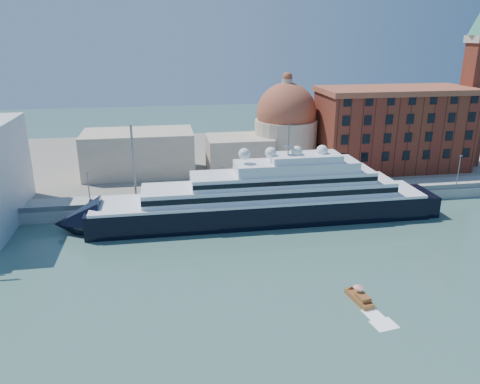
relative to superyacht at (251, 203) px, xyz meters
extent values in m
plane|color=#376056|center=(-5.21, -23.00, -4.33)|extent=(400.00, 400.00, 0.00)
cube|color=gray|center=(-5.21, 11.00, -3.08)|extent=(180.00, 10.00, 2.50)
cube|color=slate|center=(-5.21, 52.00, -3.33)|extent=(260.00, 72.00, 2.00)
cube|color=slate|center=(-5.21, 6.50, -1.23)|extent=(180.00, 0.10, 1.20)
cube|color=black|center=(2.28, 0.00, -2.23)|extent=(74.37, 11.44, 6.20)
cone|color=black|center=(-36.81, 0.00, -2.23)|extent=(9.53, 11.44, 11.44)
cube|color=black|center=(39.47, 0.00, -2.42)|extent=(5.72, 10.49, 5.72)
cube|color=white|center=(2.28, 0.00, 1.11)|extent=(72.47, 11.63, 0.57)
cube|color=white|center=(4.19, 0.00, 2.82)|extent=(55.30, 9.53, 2.86)
cube|color=black|center=(4.19, -4.76, 2.82)|extent=(55.30, 0.15, 1.14)
cube|color=white|center=(7.05, 0.00, 5.49)|extent=(40.05, 8.58, 2.48)
cube|color=white|center=(9.91, 0.00, 7.88)|extent=(26.70, 7.63, 2.29)
cube|color=white|center=(11.82, 0.00, 9.78)|extent=(15.26, 6.67, 1.53)
cylinder|color=slate|center=(8.00, 0.00, 13.79)|extent=(0.29, 0.29, 6.67)
sphere|color=white|center=(-1.53, 0.00, 11.12)|extent=(2.48, 2.48, 2.48)
sphere|color=white|center=(4.19, 0.00, 11.12)|extent=(2.48, 2.48, 2.48)
sphere|color=white|center=(9.91, 0.00, 11.12)|extent=(2.48, 2.48, 2.48)
sphere|color=white|center=(15.63, 0.00, 11.12)|extent=(2.48, 2.48, 2.48)
cube|color=brown|center=(10.58, -34.92, -4.00)|extent=(2.77, 5.91, 0.95)
cube|color=brown|center=(10.73, -35.85, -3.19)|extent=(1.87, 2.58, 0.76)
cylinder|color=slate|center=(10.51, -34.45, -2.81)|extent=(0.06, 0.06, 1.51)
cone|color=red|center=(10.51, -34.45, -1.96)|extent=(1.70, 1.70, 0.38)
cube|color=maroon|center=(46.79, 29.00, 8.67)|extent=(42.00, 18.00, 22.00)
cube|color=brown|center=(46.79, 29.00, 20.17)|extent=(43.00, 19.00, 1.50)
cube|color=maroon|center=(70.79, 29.00, 15.17)|extent=(6.00, 6.00, 35.00)
cylinder|color=beige|center=(16.79, 35.00, 4.67)|extent=(18.00, 18.00, 14.00)
sphere|color=brown|center=(16.79, 35.00, 13.67)|extent=(17.00, 17.00, 17.00)
cylinder|color=beige|center=(16.79, 35.00, 21.67)|extent=(3.00, 3.00, 3.00)
cube|color=beige|center=(2.79, 33.00, 2.67)|extent=(18.00, 14.00, 10.00)
cube|color=beige|center=(-25.21, 35.00, 3.67)|extent=(30.00, 16.00, 12.00)
cylinder|color=slate|center=(-35.21, 8.00, 2.17)|extent=(0.24, 0.24, 8.00)
cube|color=slate|center=(-35.21, 8.00, 6.27)|extent=(0.80, 0.30, 0.25)
cylinder|color=slate|center=(-5.21, 8.00, 2.17)|extent=(0.24, 0.24, 8.00)
cube|color=slate|center=(-5.21, 8.00, 6.27)|extent=(0.80, 0.30, 0.25)
cylinder|color=slate|center=(24.79, 8.00, 2.17)|extent=(0.24, 0.24, 8.00)
cube|color=slate|center=(24.79, 8.00, 6.27)|extent=(0.80, 0.30, 0.25)
cylinder|color=slate|center=(54.79, 8.00, 2.17)|extent=(0.24, 0.24, 8.00)
cube|color=slate|center=(54.79, 8.00, 6.27)|extent=(0.80, 0.30, 0.25)
cylinder|color=slate|center=(-25.21, 10.00, 7.17)|extent=(0.50, 0.50, 18.00)
camera|label=1|loc=(-18.25, -94.58, 35.43)|focal=35.00mm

